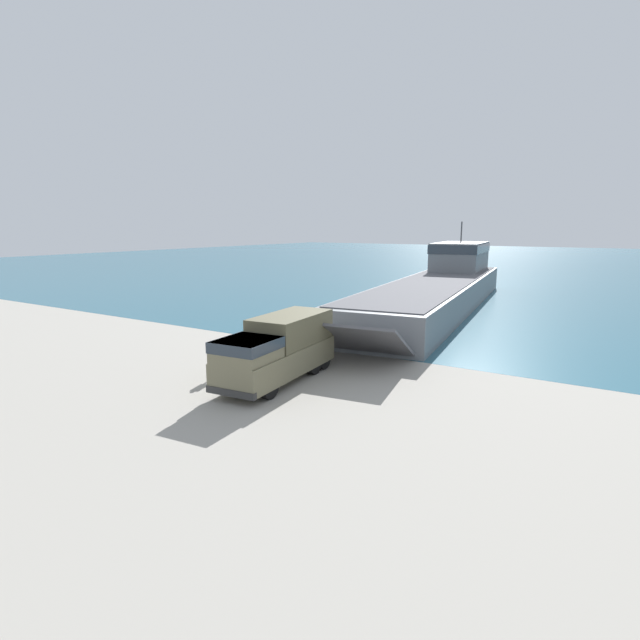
{
  "coord_description": "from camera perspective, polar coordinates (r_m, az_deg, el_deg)",
  "views": [
    {
      "loc": [
        15.17,
        -20.84,
        7.69
      ],
      "look_at": [
        -0.04,
        3.4,
        2.31
      ],
      "focal_mm": 28.0,
      "sensor_mm": 36.0,
      "label": 1
    }
  ],
  "objects": [
    {
      "name": "ground_plane",
      "position": [
        26.9,
        -3.79,
        -5.98
      ],
      "size": [
        240.0,
        240.0,
        0.0
      ],
      "primitive_type": "plane",
      "color": "#9E998E"
    },
    {
      "name": "water_surface",
      "position": [
        117.82,
        24.79,
        5.94
      ],
      "size": [
        240.0,
        180.0,
        0.01
      ],
      "primitive_type": "cube",
      "color": "#285B70",
      "rests_on": "ground_plane"
    },
    {
      "name": "landing_craft",
      "position": [
        51.51,
        13.71,
        4.09
      ],
      "size": [
        12.06,
        43.34,
        8.23
      ],
      "rotation": [
        0.0,
        0.0,
        0.12
      ],
      "color": "slate",
      "rests_on": "ground_plane"
    },
    {
      "name": "military_truck",
      "position": [
        25.09,
        -4.85,
        -3.27
      ],
      "size": [
        3.22,
        8.11,
        3.21
      ],
      "rotation": [
        0.0,
        0.0,
        -1.48
      ],
      "color": "#6B664C",
      "rests_on": "ground_plane"
    },
    {
      "name": "soldier_on_ramp",
      "position": [
        26.13,
        -11.86,
        -4.5
      ],
      "size": [
        0.5,
        0.41,
        1.67
      ],
      "rotation": [
        0.0,
        0.0,
        5.17
      ],
      "color": "#475638",
      "rests_on": "ground_plane"
    },
    {
      "name": "moored_boat_a",
      "position": [
        86.93,
        16.31,
        5.6
      ],
      "size": [
        3.11,
        6.89,
        2.01
      ],
      "rotation": [
        0.0,
        0.0,
        0.1
      ],
      "color": "navy",
      "rests_on": "ground_plane"
    },
    {
      "name": "mooring_bollard",
      "position": [
        34.0,
        -7.49,
        -1.89
      ],
      "size": [
        0.24,
        0.24,
        0.66
      ],
      "color": "#333338",
      "rests_on": "ground_plane"
    }
  ]
}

